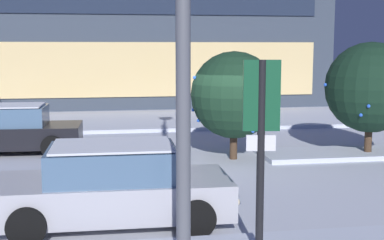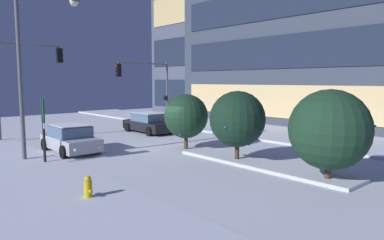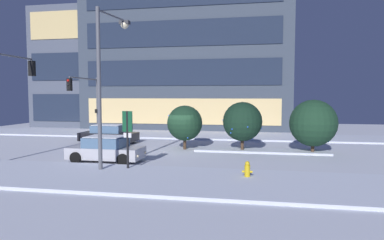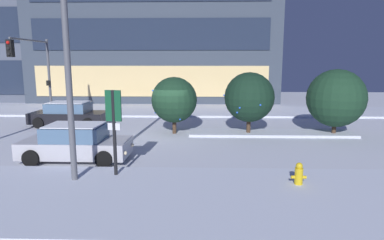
% 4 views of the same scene
% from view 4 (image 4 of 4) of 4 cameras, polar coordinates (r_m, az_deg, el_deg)
% --- Properties ---
extents(ground, '(52.00, 52.00, 0.00)m').
position_cam_4_polar(ground, '(18.58, -4.64, -2.64)').
color(ground, silver).
extents(curb_strip_near, '(52.00, 5.20, 0.14)m').
position_cam_4_polar(curb_strip_near, '(10.48, -9.92, -12.48)').
color(curb_strip_near, silver).
rests_on(curb_strip_near, ground).
extents(curb_strip_far, '(52.00, 5.20, 0.14)m').
position_cam_4_polar(curb_strip_far, '(26.93, -2.63, 1.48)').
color(curb_strip_far, silver).
rests_on(curb_strip_far, ground).
extents(median_strip, '(9.00, 1.80, 0.14)m').
position_cam_4_polar(median_strip, '(19.37, 13.04, -2.13)').
color(median_strip, silver).
rests_on(median_strip, ground).
extents(office_tower_secondary, '(12.75, 9.81, 14.45)m').
position_cam_4_polar(office_tower_secondary, '(40.72, -23.99, 13.62)').
color(office_tower_secondary, '#4C5466').
rests_on(office_tower_secondary, ground).
extents(car_near, '(4.41, 2.12, 1.49)m').
position_cam_4_polar(car_near, '(14.70, -18.79, -3.69)').
color(car_near, '#B7B7C1').
rests_on(car_near, ground).
extents(car_far, '(4.72, 2.20, 1.49)m').
position_cam_4_polar(car_far, '(22.57, -19.82, 0.89)').
color(car_far, black).
rests_on(car_far, ground).
extents(traffic_light_corner_far_left, '(0.32, 5.19, 5.51)m').
position_cam_4_polar(traffic_light_corner_far_left, '(25.28, -24.83, 8.63)').
color(traffic_light_corner_far_left, '#565960').
rests_on(traffic_light_corner_far_left, ground).
extents(street_lamp_arched, '(0.74, 2.91, 8.17)m').
position_cam_4_polar(street_lamp_arched, '(12.23, -18.63, 15.28)').
color(street_lamp_arched, '#565960').
rests_on(street_lamp_arched, ground).
extents(fire_hydrant, '(0.48, 0.26, 0.85)m').
position_cam_4_polar(fire_hydrant, '(11.53, 17.37, -8.89)').
color(fire_hydrant, gold).
rests_on(fire_hydrant, ground).
extents(parking_info_sign, '(0.55, 0.14, 3.06)m').
position_cam_4_polar(parking_info_sign, '(11.81, -12.89, -0.43)').
color(parking_info_sign, black).
rests_on(parking_info_sign, ground).
extents(decorated_tree_median, '(2.73, 2.68, 3.42)m').
position_cam_4_polar(decorated_tree_median, '(18.67, 9.54, 3.76)').
color(decorated_tree_median, '#473323').
rests_on(decorated_tree_median, ground).
extents(decorated_tree_left_of_median, '(2.52, 2.52, 3.14)m').
position_cam_4_polar(decorated_tree_left_of_median, '(18.85, -3.00, 3.37)').
color(decorated_tree_left_of_median, '#473323').
rests_on(decorated_tree_left_of_median, ground).
extents(decorated_tree_right_of_median, '(3.09, 3.09, 3.58)m').
position_cam_4_polar(decorated_tree_right_of_median, '(19.82, 22.90, 3.37)').
color(decorated_tree_right_of_median, '#473323').
rests_on(decorated_tree_right_of_median, ground).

